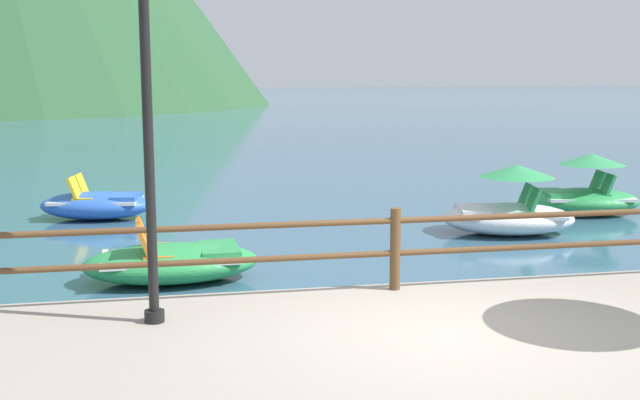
{
  "coord_description": "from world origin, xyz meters",
  "views": [
    {
      "loc": [
        -2.56,
        -6.94,
        2.88
      ],
      "look_at": [
        -0.2,
        5.0,
        0.9
      ],
      "focal_mm": 44.35,
      "sensor_mm": 36.0,
      "label": 1
    }
  ],
  "objects_px": {
    "pedal_boat_1": "(585,193)",
    "pedal_boat_2": "(97,204)",
    "pedal_boat_0": "(172,262)",
    "lamp_post": "(146,62)",
    "pedal_boat_3": "(509,210)"
  },
  "relations": [
    {
      "from": "lamp_post",
      "to": "pedal_boat_3",
      "type": "height_order",
      "value": "lamp_post"
    },
    {
      "from": "lamp_post",
      "to": "pedal_boat_3",
      "type": "xyz_separation_m",
      "value": [
        6.18,
        5.19,
        -2.55
      ]
    },
    {
      "from": "pedal_boat_3",
      "to": "pedal_boat_1",
      "type": "bearing_deg",
      "value": 33.63
    },
    {
      "from": "pedal_boat_0",
      "to": "pedal_boat_2",
      "type": "height_order",
      "value": "pedal_boat_2"
    },
    {
      "from": "pedal_boat_3",
      "to": "pedal_boat_2",
      "type": "bearing_deg",
      "value": 158.31
    },
    {
      "from": "pedal_boat_0",
      "to": "pedal_boat_3",
      "type": "relative_size",
      "value": 0.95
    },
    {
      "from": "pedal_boat_2",
      "to": "pedal_boat_0",
      "type": "bearing_deg",
      "value": -74.52
    },
    {
      "from": "lamp_post",
      "to": "pedal_boat_0",
      "type": "relative_size",
      "value": 1.75
    },
    {
      "from": "lamp_post",
      "to": "pedal_boat_2",
      "type": "xyz_separation_m",
      "value": [
        -1.19,
        8.12,
        -2.68
      ]
    },
    {
      "from": "pedal_boat_0",
      "to": "pedal_boat_3",
      "type": "bearing_deg",
      "value": 19.67
    },
    {
      "from": "lamp_post",
      "to": "pedal_boat_3",
      "type": "relative_size",
      "value": 1.66
    },
    {
      "from": "pedal_boat_2",
      "to": "lamp_post",
      "type": "bearing_deg",
      "value": -81.64
    },
    {
      "from": "lamp_post",
      "to": "pedal_boat_3",
      "type": "bearing_deg",
      "value": 40.03
    },
    {
      "from": "pedal_boat_1",
      "to": "pedal_boat_2",
      "type": "xyz_separation_m",
      "value": [
        -9.76,
        1.35,
        -0.13
      ]
    },
    {
      "from": "lamp_post",
      "to": "pedal_boat_0",
      "type": "xyz_separation_m",
      "value": [
        0.21,
        3.06,
        -2.7
      ]
    }
  ]
}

